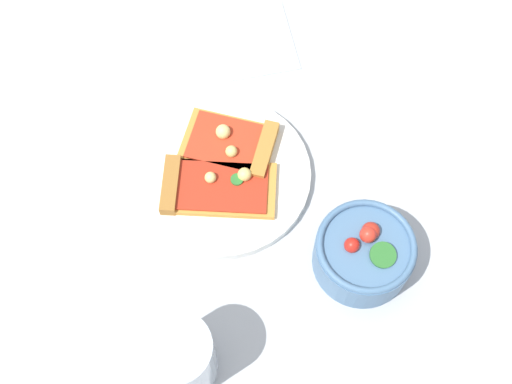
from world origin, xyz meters
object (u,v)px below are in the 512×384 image
at_px(plate, 220,175).
at_px(pizza_slice_far, 235,144).
at_px(soda_glass, 180,358).
at_px(paper_napkin, 257,40).
at_px(pizza_slice_near, 211,187).
at_px(salad_bowl, 364,253).

height_order(plate, pizza_slice_far, pizza_slice_far).
relative_size(soda_glass, paper_napkin, 0.85).
distance_m(pizza_slice_near, soda_glass, 0.23).
relative_size(pizza_slice_near, soda_glass, 1.34).
distance_m(pizza_slice_far, salad_bowl, 0.23).
bearing_deg(paper_napkin, plate, -101.01).
xyz_separation_m(pizza_slice_near, paper_napkin, (0.05, 0.25, -0.02)).
relative_size(pizza_slice_near, paper_napkin, 1.15).
bearing_deg(salad_bowl, paper_napkin, 111.93).
relative_size(plate, pizza_slice_far, 1.73).
bearing_deg(pizza_slice_far, paper_napkin, 82.49).
distance_m(salad_bowl, paper_napkin, 0.37).
distance_m(plate, soda_glass, 0.26).
distance_m(pizza_slice_far, soda_glass, 0.30).
height_order(pizza_slice_far, paper_napkin, pizza_slice_far).
relative_size(plate, salad_bowl, 1.93).
height_order(pizza_slice_near, salad_bowl, salad_bowl).
height_order(plate, paper_napkin, plate).
xyz_separation_m(plate, salad_bowl, (0.18, -0.12, 0.03)).
distance_m(plate, pizza_slice_far, 0.05).
height_order(pizza_slice_far, salad_bowl, salad_bowl).
bearing_deg(pizza_slice_near, plate, 67.50).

